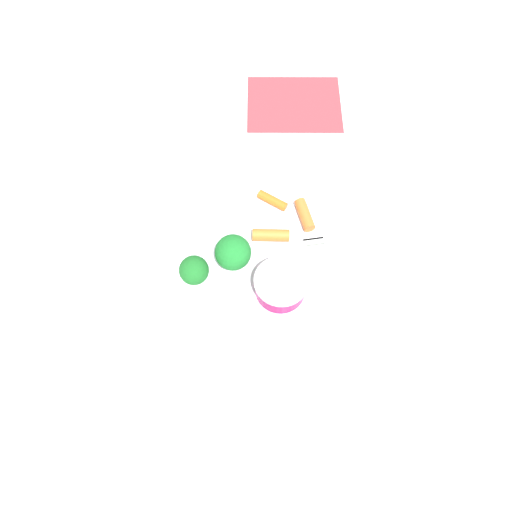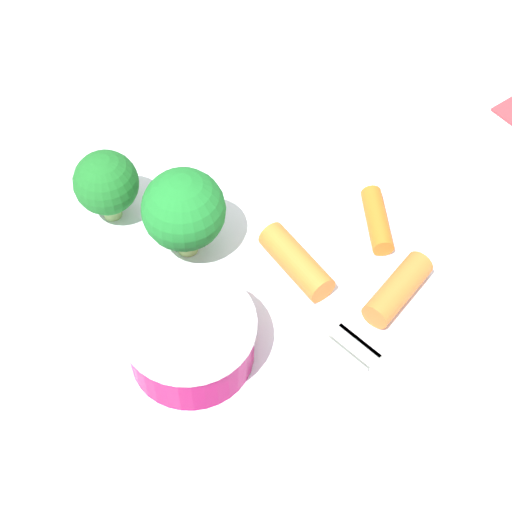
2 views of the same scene
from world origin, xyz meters
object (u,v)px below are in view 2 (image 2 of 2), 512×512
sauce_cup (191,339)px  carrot_stick_2 (377,220)px  broccoli_floret_1 (106,183)px  broccoli_floret_0 (184,210)px  carrot_stick_1 (296,262)px  plate (246,271)px  fork (469,443)px  carrot_stick_0 (398,289)px

sauce_cup → carrot_stick_2: bearing=-99.4°
carrot_stick_2 → broccoli_floret_1: bearing=37.3°
broccoli_floret_0 → carrot_stick_1: (-0.06, -0.03, -0.03)m
plate → fork: 0.15m
sauce_cup → carrot_stick_1: (-0.01, -0.08, -0.01)m
carrot_stick_1 → fork: (-0.13, 0.03, -0.01)m
sauce_cup → carrot_stick_0: 0.11m
plate → carrot_stick_0: (-0.08, -0.04, 0.01)m
sauce_cup → carrot_stick_1: 0.08m
carrot_stick_1 → carrot_stick_0: bearing=-157.9°
fork → sauce_cup: bearing=20.6°
plate → carrot_stick_2: 0.08m
fork → plate: bearing=-4.3°
broccoli_floret_1 → carrot_stick_1: 0.12m
carrot_stick_0 → fork: carrot_stick_0 is taller
sauce_cup → carrot_stick_0: sauce_cup is taller
carrot_stick_0 → fork: size_ratio=0.26×
broccoli_floret_0 → carrot_stick_1: bearing=-153.3°
carrot_stick_2 → fork: carrot_stick_2 is taller
carrot_stick_1 → carrot_stick_2: (-0.02, -0.06, -0.00)m
sauce_cup → fork: bearing=-159.4°
sauce_cup → carrot_stick_2: (-0.02, -0.13, -0.01)m
carrot_stick_2 → broccoli_floret_0: bearing=49.4°
broccoli_floret_1 → carrot_stick_1: bearing=-160.3°
sauce_cup → carrot_stick_0: bearing=-121.1°
fork → carrot_stick_1: bearing=-11.6°
sauce_cup → broccoli_floret_0: 0.07m
sauce_cup → fork: 0.14m
broccoli_floret_1 → carrot_stick_2: bearing=-142.7°
broccoli_floret_0 → broccoli_floret_1: bearing=11.3°
carrot_stick_0 → carrot_stick_1: 0.06m
plate → carrot_stick_0: 0.09m
carrot_stick_0 → carrot_stick_2: (0.04, -0.03, -0.00)m
carrot_stick_1 → carrot_stick_2: bearing=-105.7°
sauce_cup → plate: bearing=-74.1°
sauce_cup → carrot_stick_1: size_ratio=1.36×
plate → fork: size_ratio=1.56×
broccoli_floret_1 → carrot_stick_0: broccoli_floret_1 is taller
plate → sauce_cup: bearing=105.9°
carrot_stick_1 → broccoli_floret_0: bearing=26.7°
sauce_cup → fork: sauce_cup is taller
broccoli_floret_0 → carrot_stick_2: bearing=-130.6°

